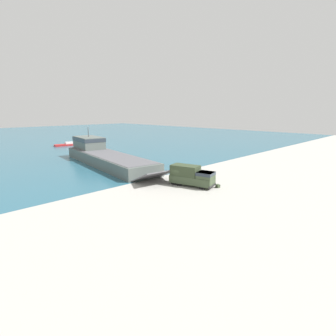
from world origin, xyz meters
TOP-DOWN VIEW (x-y plane):
  - ground_plane at (0.00, 0.00)m, footprint 240.00×240.00m
  - water_surface at (0.00, 95.39)m, footprint 240.00×180.00m
  - landing_craft at (0.73, 24.11)m, footprint 11.99×38.28m
  - military_truck at (0.74, -2.61)m, footprint 4.24×7.61m
  - soldier_on_ramp at (3.42, -3.61)m, footprint 0.50×0.46m
  - moored_boat_b at (8.41, 60.28)m, footprint 8.72×3.57m
  - mooring_bollard at (7.15, 4.66)m, footprint 0.33×0.33m
  - cargo_crate at (2.86, -6.28)m, footprint 0.64×0.72m

SIDE VIEW (x-z plane):
  - ground_plane at x=0.00m, z-range 0.00..0.00m
  - water_surface at x=0.00m, z-range 0.00..0.01m
  - cargo_crate at x=2.86m, z-range 0.00..0.51m
  - moored_boat_b at x=8.41m, z-range -0.21..1.05m
  - mooring_bollard at x=7.15m, z-range 0.04..0.86m
  - soldier_on_ramp at x=3.42m, z-range 0.12..1.77m
  - military_truck at x=0.74m, z-range 0.03..3.29m
  - landing_craft at x=0.73m, z-range -1.99..5.82m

